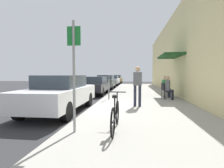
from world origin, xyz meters
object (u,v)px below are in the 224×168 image
parked_car_0 (60,93)px  cafe_chair_0 (168,90)px  parked_car_1 (95,85)px  street_sign (74,68)px  seated_patron_1 (166,86)px  parked_car_2 (106,82)px  parked_car_4 (116,79)px  cafe_chair_1 (165,89)px  seated_patron_0 (169,87)px  parking_meter (109,85)px  pedestrian_standing (137,83)px  bicycle_0 (115,116)px  parked_car_3 (112,80)px

parked_car_0 → cafe_chair_0: size_ratio=5.06×
parked_car_1 → street_sign: bearing=-80.4°
seated_patron_1 → parked_car_2: bearing=123.0°
parked_car_4 → street_sign: bearing=-86.7°
parked_car_0 → parked_car_2: bearing=90.0°
cafe_chair_1 → seated_patron_1: seated_patron_1 is taller
seated_patron_0 → seated_patron_1: 0.89m
seated_patron_0 → seated_patron_1: bearing=90.1°
parking_meter → pedestrian_standing: size_ratio=0.78×
parked_car_1 → parked_car_4: bearing=90.0°
parked_car_2 → cafe_chair_0: size_ratio=5.06×
parked_car_4 → seated_patron_1: bearing=-75.9°
cafe_chair_1 → seated_patron_1: (0.06, 0.01, 0.19)m
parked_car_4 → parking_meter: bearing=-85.6°
parked_car_2 → parked_car_4: 11.73m
parked_car_2 → parked_car_4: parked_car_2 is taller
cafe_chair_0 → pedestrian_standing: 2.91m
cafe_chair_1 → pedestrian_standing: bearing=-117.8°
parked_car_4 → bicycle_0: size_ratio=2.57×
parked_car_0 → parked_car_3: 17.39m
parked_car_4 → cafe_chair_1: 19.69m
parking_meter → seated_patron_1: (3.24, 1.25, -0.07)m
street_sign → seated_patron_1: bearing=63.9°
parked_car_1 → pedestrian_standing: 6.16m
seated_patron_1 → seated_patron_0: bearing=-89.9°
street_sign → parked_car_0: bearing=119.4°
parked_car_1 → parked_car_2: (0.00, 5.23, 0.05)m
cafe_chair_1 → pedestrian_standing: size_ratio=0.51×
seated_patron_0 → parking_meter: bearing=-173.6°
parked_car_4 → seated_patron_0: bearing=-76.5°
bicycle_0 → pedestrian_standing: size_ratio=1.01×
street_sign → parking_meter: bearing=89.5°
parked_car_0 → seated_patron_1: parked_car_0 is taller
parked_car_2 → street_sign: size_ratio=1.69×
parked_car_0 → street_sign: size_ratio=1.69×
pedestrian_standing → parked_car_3: bearing=100.4°
bicycle_0 → parked_car_3: bearing=97.0°
parked_car_4 → pedestrian_standing: bearing=-82.2°
parking_meter → parked_car_3: bearing=96.1°
parked_car_0 → street_sign: 3.19m
seated_patron_1 → cafe_chair_0: bearing=-93.7°
parked_car_1 → parked_car_4: size_ratio=1.00×
parked_car_0 → parked_car_2: size_ratio=1.00×
parked_car_1 → cafe_chair_0: 5.61m
seated_patron_0 → parked_car_0: bearing=-146.6°
parked_car_0 → parked_car_1: parked_car_0 is taller
parked_car_3 → cafe_chair_0: bearing=-71.6°
parked_car_4 → cafe_chair_0: bearing=-76.7°
seated_patron_0 → parked_car_4: bearing=103.5°
parked_car_1 → seated_patron_1: 5.25m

